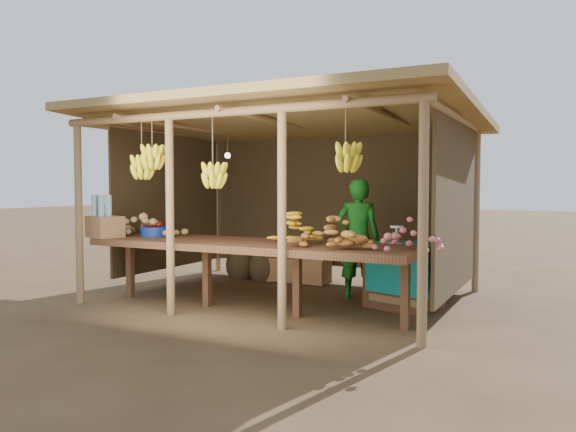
% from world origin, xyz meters
% --- Properties ---
extents(ground, '(60.00, 60.00, 0.00)m').
position_xyz_m(ground, '(0.00, 0.00, 0.00)').
color(ground, brown).
rests_on(ground, ground).
extents(stall_structure, '(4.70, 3.50, 2.43)m').
position_xyz_m(stall_structure, '(0.02, -0.13, 1.90)').
color(stall_structure, '#99764F').
rests_on(stall_structure, ground).
extents(counter, '(3.90, 1.05, 0.80)m').
position_xyz_m(counter, '(0.00, -0.95, 0.74)').
color(counter, brown).
rests_on(counter, ground).
extents(potato_heap, '(1.04, 0.81, 0.36)m').
position_xyz_m(potato_heap, '(-1.57, -0.87, 0.98)').
color(potato_heap, tan).
rests_on(potato_heap, counter).
extents(sweet_potato_heap, '(0.99, 0.72, 0.35)m').
position_xyz_m(sweet_potato_heap, '(1.09, -1.08, 0.98)').
color(sweet_potato_heap, '#AC6C2C').
rests_on(sweet_potato_heap, counter).
extents(onion_heap, '(0.81, 0.60, 0.35)m').
position_xyz_m(onion_heap, '(1.90, -1.13, 0.98)').
color(onion_heap, '#C86168').
rests_on(onion_heap, counter).
extents(banana_pile, '(0.63, 0.47, 0.35)m').
position_xyz_m(banana_pile, '(0.53, -0.81, 0.97)').
color(banana_pile, yellow).
rests_on(banana_pile, counter).
extents(tomato_basin, '(0.35, 0.35, 0.18)m').
position_xyz_m(tomato_basin, '(-1.43, -0.90, 0.88)').
color(tomato_basin, navy).
rests_on(tomato_basin, counter).
extents(bottle_box, '(0.50, 0.44, 0.53)m').
position_xyz_m(bottle_box, '(-1.90, -1.28, 1.00)').
color(bottle_box, '#9C6C46').
rests_on(bottle_box, counter).
extents(vendor, '(0.64, 0.50, 1.53)m').
position_xyz_m(vendor, '(0.85, 0.29, 0.77)').
color(vendor, '#17681B').
rests_on(vendor, ground).
extents(tarp_crate, '(1.00, 0.92, 0.99)m').
position_xyz_m(tarp_crate, '(1.51, 0.05, 0.40)').
color(tarp_crate, brown).
rests_on(tarp_crate, ground).
extents(carton_stack, '(0.93, 0.36, 0.70)m').
position_xyz_m(carton_stack, '(-0.25, 1.00, 0.31)').
color(carton_stack, '#9C6C46').
rests_on(carton_stack, ground).
extents(burlap_sacks, '(0.85, 0.45, 0.60)m').
position_xyz_m(burlap_sacks, '(-1.10, 0.93, 0.26)').
color(burlap_sacks, '#4C3A23').
rests_on(burlap_sacks, ground).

